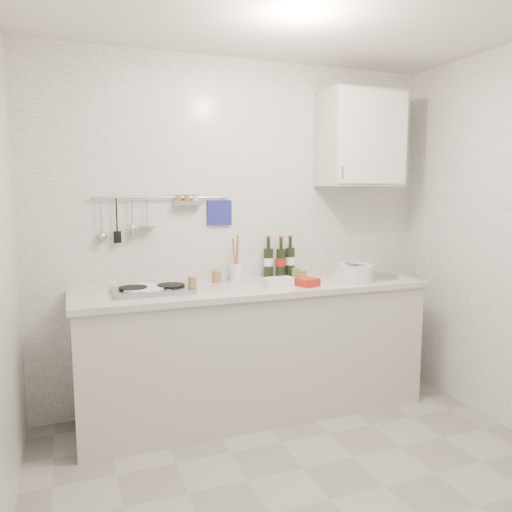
{
  "coord_description": "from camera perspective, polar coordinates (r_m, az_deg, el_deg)",
  "views": [
    {
      "loc": [
        -1.2,
        -2.07,
        1.58
      ],
      "look_at": [
        -0.06,
        0.9,
        1.15
      ],
      "focal_mm": 35.0,
      "sensor_mm": 36.0,
      "label": 1
    }
  ],
  "objects": [
    {
      "name": "butter_dish",
      "position": [
        3.42,
        2.57,
        -2.96
      ],
      "size": [
        0.2,
        0.11,
        0.06
      ],
      "primitive_type": "cube",
      "rotation": [
        0.0,
        0.0,
        0.06
      ],
      "color": "white",
      "rests_on": "counter"
    },
    {
      "name": "jar_a",
      "position": [
        3.56,
        -4.55,
        -2.32
      ],
      "size": [
        0.07,
        0.07,
        0.09
      ],
      "rotation": [
        0.0,
        0.0,
        0.15
      ],
      "color": "olive",
      "rests_on": "counter"
    },
    {
      "name": "wall_rail",
      "position": [
        3.5,
        -11.0,
        5.01
      ],
      "size": [
        0.98,
        0.09,
        0.34
      ],
      "color": "#93969B",
      "rests_on": "back_wall"
    },
    {
      "name": "plate_stack_hob",
      "position": [
        3.27,
        -12.93,
        -3.81
      ],
      "size": [
        0.31,
        0.3,
        0.04
      ],
      "rotation": [
        0.0,
        0.0,
        -0.12
      ],
      "color": "#494FA6",
      "rests_on": "counter"
    },
    {
      "name": "wall_cabinet",
      "position": [
        3.92,
        11.86,
        12.92
      ],
      "size": [
        0.6,
        0.38,
        0.7
      ],
      "color": "#B5B1A7",
      "rests_on": "back_wall"
    },
    {
      "name": "jar_d",
      "position": [
        3.25,
        -7.26,
        -3.16
      ],
      "size": [
        0.06,
        0.06,
        0.1
      ],
      "rotation": [
        0.0,
        0.0,
        0.08
      ],
      "color": "olive",
      "rests_on": "counter"
    },
    {
      "name": "wine_bottles",
      "position": [
        3.73,
        2.75,
        -0.11
      ],
      "size": [
        0.25,
        0.11,
        0.31
      ],
      "rotation": [
        0.0,
        0.0,
        -0.04
      ],
      "color": "black",
      "rests_on": "counter"
    },
    {
      "name": "utensil_crock",
      "position": [
        3.59,
        -2.31,
        -1.66
      ],
      "size": [
        0.08,
        0.08,
        0.33
      ],
      "rotation": [
        0.0,
        0.0,
        -0.07
      ],
      "color": "white",
      "rests_on": "counter"
    },
    {
      "name": "plate_stack_sink",
      "position": [
        3.69,
        11.08,
        -1.91
      ],
      "size": [
        0.33,
        0.31,
        0.12
      ],
      "rotation": [
        0.0,
        0.0,
        0.17
      ],
      "color": "white",
      "rests_on": "counter"
    },
    {
      "name": "counter",
      "position": [
        3.58,
        -0.12,
        -10.99
      ],
      "size": [
        2.44,
        0.64,
        0.96
      ],
      "color": "#B5B1A7",
      "rests_on": "floor"
    },
    {
      "name": "back_wall",
      "position": [
        3.69,
        -1.86,
        2.53
      ],
      "size": [
        3.0,
        0.02,
        2.5
      ],
      "primitive_type": "cube",
      "color": "silver",
      "rests_on": "floor"
    },
    {
      "name": "strawberry_punnet",
      "position": [
        3.44,
        5.9,
        -2.99
      ],
      "size": [
        0.17,
        0.17,
        0.05
      ],
      "primitive_type": "cube",
      "rotation": [
        0.0,
        0.0,
        0.38
      ],
      "color": "red",
      "rests_on": "counter"
    },
    {
      "name": "floor",
      "position": [
        2.87,
        8.45,
        -25.84
      ],
      "size": [
        3.0,
        3.0,
        0.0
      ],
      "primitive_type": "plane",
      "color": "slate",
      "rests_on": "ground"
    },
    {
      "name": "jar_c",
      "position": [
        3.64,
        5.32,
        -2.17
      ],
      "size": [
        0.07,
        0.07,
        0.08
      ],
      "rotation": [
        0.0,
        0.0,
        0.21
      ],
      "color": "olive",
      "rests_on": "counter"
    },
    {
      "name": "jar_b",
      "position": [
        3.73,
        4.54,
        -1.95
      ],
      "size": [
        0.07,
        0.07,
        0.07
      ],
      "rotation": [
        0.0,
        0.0,
        -0.05
      ],
      "color": "olive",
      "rests_on": "counter"
    }
  ]
}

